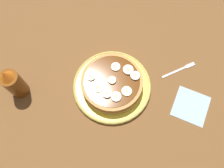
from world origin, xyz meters
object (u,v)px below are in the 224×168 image
object	(u,v)px
banana_slice_5	(106,93)
syrup_bottle	(14,83)
banana_slice_2	(91,77)
napkin	(191,106)
banana_slice_8	(116,67)
banana_slice_0	(112,80)
banana_slice_7	(127,91)
pancake_stack	(112,84)
banana_slice_3	(116,97)
banana_slice_4	(98,88)
banana_slice_6	(135,76)
plate	(112,86)
fork	(181,69)
banana_slice_1	(128,70)

from	to	relation	value
banana_slice_5	syrup_bottle	bearing A→B (deg)	-166.11
banana_slice_2	napkin	bearing A→B (deg)	6.67
banana_slice_8	banana_slice_0	bearing A→B (deg)	-84.73
banana_slice_7	banana_slice_8	distance (cm)	9.05
pancake_stack	banana_slice_7	world-z (taller)	banana_slice_7
banana_slice_7	banana_slice_5	bearing A→B (deg)	-153.21
banana_slice_3	banana_slice_4	xyz separation A→B (cm)	(-6.36, 0.79, -0.07)
banana_slice_6	plate	bearing A→B (deg)	-148.01
banana_slice_8	napkin	xyz separation A→B (cm)	(27.32, -2.20, -5.87)
banana_slice_3	banana_slice_8	xyz separation A→B (cm)	(-3.58, 9.57, -0.03)
banana_slice_7	fork	xyz separation A→B (cm)	(14.70, 16.27, -5.74)
pancake_stack	banana_slice_1	xyz separation A→B (cm)	(3.63, 5.32, 2.57)
banana_slice_0	banana_slice_7	size ratio (longest dim) A/B	0.80
banana_slice_3	napkin	size ratio (longest dim) A/B	0.30
banana_slice_8	banana_slice_7	bearing A→B (deg)	-47.81
banana_slice_8	banana_slice_2	bearing A→B (deg)	-135.35
banana_slice_0	banana_slice_2	distance (cm)	6.78
plate	banana_slice_3	size ratio (longest dim) A/B	8.06
banana_slice_5	fork	xyz separation A→B (cm)	(20.42, 19.16, -5.91)
banana_slice_3	pancake_stack	bearing A→B (deg)	123.78
banana_slice_5	syrup_bottle	distance (cm)	29.25
banana_slice_7	fork	size ratio (longest dim) A/B	0.33
banana_slice_8	napkin	bearing A→B (deg)	-4.60
banana_slice_5	fork	bearing A→B (deg)	43.17
pancake_stack	banana_slice_7	size ratio (longest dim) A/B	6.30
plate	banana_slice_8	size ratio (longest dim) A/B	8.72
napkin	fork	xyz separation A→B (cm)	(-6.53, 11.76, 0.10)
banana_slice_1	banana_slice_4	size ratio (longest dim) A/B	1.04
banana_slice_1	banana_slice_7	bearing A→B (deg)	-74.69
banana_slice_6	fork	size ratio (longest dim) A/B	0.31
plate	napkin	world-z (taller)	plate
banana_slice_6	pancake_stack	bearing A→B (deg)	-147.22
banana_slice_3	fork	distance (cm)	26.37
banana_slice_0	banana_slice_4	world-z (taller)	banana_slice_0
banana_slice_5	banana_slice_6	bearing A→B (deg)	53.08
fork	syrup_bottle	world-z (taller)	syrup_bottle
banana_slice_0	banana_slice_3	bearing A→B (deg)	-57.35
pancake_stack	banana_slice_2	distance (cm)	7.29
plate	banana_slice_1	world-z (taller)	banana_slice_1
banana_slice_7	banana_slice_3	bearing A→B (deg)	-131.17
banana_slice_0	syrup_bottle	bearing A→B (deg)	-157.18
pancake_stack	napkin	world-z (taller)	pancake_stack
napkin	banana_slice_1	bearing A→B (deg)	173.76
pancake_stack	plate	bearing A→B (deg)	88.26
banana_slice_1	banana_slice_5	distance (cm)	10.63
syrup_bottle	banana_slice_3	bearing A→B (deg)	12.58
banana_slice_6	banana_slice_1	bearing A→B (deg)	156.56
banana_slice_0	banana_slice_2	xyz separation A→B (cm)	(-6.62, -1.48, 0.04)
banana_slice_3	banana_slice_6	xyz separation A→B (cm)	(3.34, 8.70, 0.07)
pancake_stack	syrup_bottle	distance (cm)	30.98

